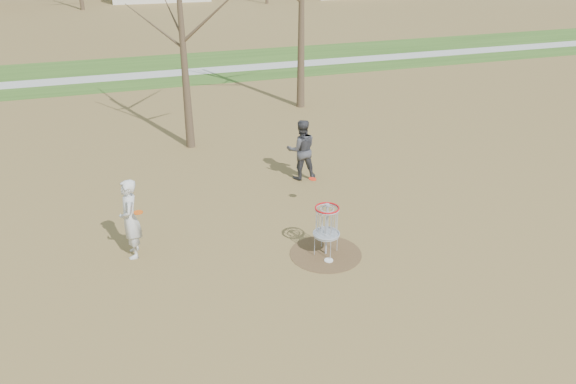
% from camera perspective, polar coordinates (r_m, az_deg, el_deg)
% --- Properties ---
extents(ground, '(160.00, 160.00, 0.00)m').
position_cam_1_polar(ground, '(14.09, 3.84, -6.28)').
color(ground, brown).
rests_on(ground, ground).
extents(green_band, '(160.00, 8.00, 0.01)m').
position_cam_1_polar(green_band, '(33.23, -9.84, 12.34)').
color(green_band, '#2D5119').
rests_on(green_band, ground).
extents(footpath, '(160.00, 1.50, 0.01)m').
position_cam_1_polar(footpath, '(32.26, -9.55, 11.98)').
color(footpath, '#9E9E99').
rests_on(footpath, green_band).
extents(dirt_circle, '(1.80, 1.80, 0.01)m').
position_cam_1_polar(dirt_circle, '(14.09, 3.84, -6.26)').
color(dirt_circle, '#47331E').
rests_on(dirt_circle, ground).
extents(player_standing, '(0.52, 0.76, 2.02)m').
position_cam_1_polar(player_standing, '(14.04, -15.75, -2.65)').
color(player_standing, silver).
rests_on(player_standing, ground).
extents(player_throwing, '(1.04, 0.86, 1.96)m').
position_cam_1_polar(player_throwing, '(17.78, 1.37, 4.32)').
color(player_throwing, '#38383D').
rests_on(player_throwing, ground).
extents(disc_grounded, '(0.22, 0.22, 0.02)m').
position_cam_1_polar(disc_grounded, '(13.81, 4.15, -6.93)').
color(disc_grounded, white).
rests_on(disc_grounded, dirt_circle).
extents(discs_in_play, '(5.12, 1.59, 0.44)m').
position_cam_1_polar(discs_in_play, '(14.71, -5.15, -0.13)').
color(discs_in_play, red).
rests_on(discs_in_play, ground).
extents(disc_golf_basket, '(0.64, 0.64, 1.35)m').
position_cam_1_polar(disc_golf_basket, '(13.63, 3.95, -3.02)').
color(disc_golf_basket, '#9EA3AD').
rests_on(disc_golf_basket, ground).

